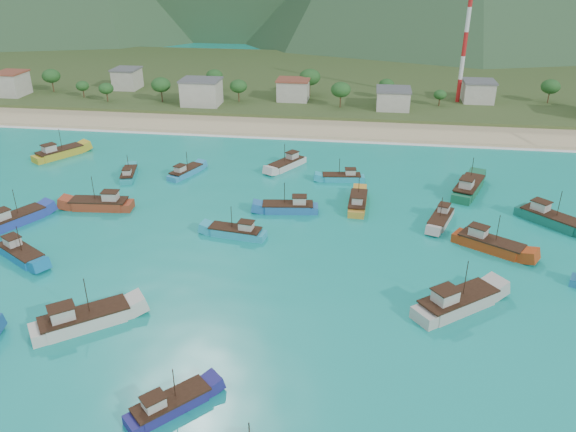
# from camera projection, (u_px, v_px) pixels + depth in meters

# --- Properties ---
(ground) EXTENTS (600.00, 600.00, 0.00)m
(ground) POSITION_uv_depth(u_px,v_px,m) (242.00, 287.00, 80.70)
(ground) COLOR #0C898E
(ground) RESTS_ON ground
(beach) EXTENTS (400.00, 18.00, 1.20)m
(beach) POSITION_uv_depth(u_px,v_px,m) (305.00, 128.00, 151.22)
(beach) COLOR beige
(beach) RESTS_ON ground
(land) EXTENTS (400.00, 110.00, 2.40)m
(land) POSITION_uv_depth(u_px,v_px,m) (324.00, 80.00, 205.67)
(land) COLOR #385123
(land) RESTS_ON ground
(surf_line) EXTENTS (400.00, 2.50, 0.08)m
(surf_line) POSITION_uv_depth(u_px,v_px,m) (300.00, 139.00, 142.74)
(surf_line) COLOR white
(surf_line) RESTS_ON ground
(village) EXTENTS (213.06, 25.54, 7.17)m
(village) POSITION_uv_depth(u_px,v_px,m) (330.00, 93.00, 167.98)
(village) COLOR beige
(village) RESTS_ON ground
(vegetation) EXTENTS (276.38, 25.15, 8.72)m
(vegetation) POSITION_uv_depth(u_px,v_px,m) (307.00, 89.00, 171.27)
(vegetation) COLOR #235623
(vegetation) RESTS_ON ground
(radio_tower) EXTENTS (1.20, 1.20, 40.82)m
(radio_tower) POSITION_uv_depth(u_px,v_px,m) (466.00, 32.00, 162.07)
(radio_tower) COLOR red
(radio_tower) RESTS_ON ground
(boat_0) EXTENTS (9.18, 3.68, 5.28)m
(boat_0) POSITION_uv_depth(u_px,v_px,m) (342.00, 178.00, 117.13)
(boat_0) COLOR #20A1BD
(boat_0) RESTS_ON ground
(boat_1) EXTENTS (5.76, 9.84, 5.58)m
(boat_1) POSITION_uv_depth(u_px,v_px,m) (441.00, 219.00, 99.16)
(boat_1) COLOR #B5ABA5
(boat_1) RESTS_ON ground
(boat_2) EXTENTS (8.33, 11.72, 6.77)m
(boat_2) POSITION_uv_depth(u_px,v_px,m) (14.00, 220.00, 98.44)
(boat_2) COLOR #263EA4
(boat_2) RESTS_ON ground
(boat_3) EXTENTS (10.72, 4.30, 6.16)m
(boat_3) POSITION_uv_depth(u_px,v_px,m) (289.00, 208.00, 103.27)
(boat_3) COLOR #2264A8
(boat_3) RESTS_ON ground
(boat_5) EXTENTS (11.51, 8.83, 6.75)m
(boat_5) POSITION_uv_depth(u_px,v_px,m) (489.00, 245.00, 90.34)
(boat_5) COLOR #AE3C13
(boat_5) RESTS_ON ground
(boat_9) EXTENTS (10.17, 4.29, 5.82)m
(boat_9) POSITION_uv_depth(u_px,v_px,m) (236.00, 233.00, 94.51)
(boat_9) COLOR #279EBC
(boat_9) RESTS_ON ground
(boat_11) EXTENTS (3.46, 10.49, 6.13)m
(boat_11) POSITION_uv_depth(u_px,v_px,m) (358.00, 203.00, 105.20)
(boat_11) COLOR #C28B2C
(boat_11) RESTS_ON ground
(boat_13) EXTENTS (8.11, 13.16, 7.49)m
(boat_13) POSITION_uv_depth(u_px,v_px,m) (468.00, 188.00, 111.12)
(boat_13) COLOR #15613F
(boat_13) RESTS_ON ground
(boat_14) EXTENTS (7.86, 10.39, 6.07)m
(boat_14) POSITION_uv_depth(u_px,v_px,m) (287.00, 164.00, 124.10)
(boat_14) COLOR silver
(boat_14) RESTS_ON ground
(boat_15) EXTENTS (9.27, 11.70, 6.92)m
(boat_15) POSITION_uv_depth(u_px,v_px,m) (59.00, 153.00, 130.23)
(boat_15) COLOR gold
(boat_15) RESTS_ON ground
(boat_18) EXTENTS (5.98, 9.55, 5.44)m
(boat_18) POSITION_uv_depth(u_px,v_px,m) (186.00, 172.00, 119.94)
(boat_18) COLOR #2B8BBD
(boat_18) RESTS_ON ground
(boat_21) EXTENTS (10.63, 8.18, 6.24)m
(boat_21) POSITION_uv_depth(u_px,v_px,m) (20.00, 254.00, 87.74)
(boat_21) COLOR #0F70AC
(boat_21) RESTS_ON ground
(boat_22) EXTENTS (8.39, 8.64, 5.49)m
(boat_22) POSITION_uv_depth(u_px,v_px,m) (170.00, 406.00, 58.90)
(boat_22) COLOR navy
(boat_22) RESTS_ON ground
(boat_25) EXTENTS (12.52, 11.03, 7.65)m
(boat_25) POSITION_uv_depth(u_px,v_px,m) (457.00, 303.00, 75.16)
(boat_25) COLOR #B4AFA4
(boat_25) RESTS_ON ground
(boat_27) EXTENTS (12.00, 10.46, 7.30)m
(boat_27) POSITION_uv_depth(u_px,v_px,m) (83.00, 320.00, 71.83)
(boat_27) COLOR beige
(boat_27) RESTS_ON ground
(boat_29) EXTENTS (4.68, 9.09, 5.15)m
(boat_29) POSITION_uv_depth(u_px,v_px,m) (129.00, 175.00, 118.77)
(boat_29) COLOR teal
(boat_29) RESTS_ON ground
(boat_31) EXTENTS (11.03, 10.77, 7.03)m
(boat_31) POSITION_uv_depth(u_px,v_px,m) (550.00, 219.00, 98.60)
(boat_31) COLOR #156957
(boat_31) RESTS_ON ground
(boat_32) EXTENTS (11.86, 4.37, 6.87)m
(boat_32) POSITION_uv_depth(u_px,v_px,m) (101.00, 205.00, 104.35)
(boat_32) COLOR #9A391E
(boat_32) RESTS_ON ground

